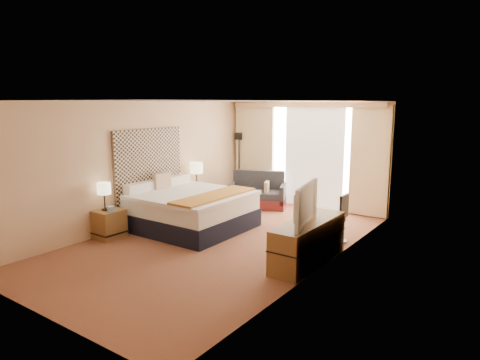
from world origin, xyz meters
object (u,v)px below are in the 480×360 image
Objects in this scene: bed at (189,209)px; desk_chair at (338,220)px; loveseat at (257,195)px; television at (299,204)px; lamp_right at (196,168)px; lamp_left at (104,189)px; nightstand_right at (195,200)px; media_dresser at (309,242)px; floor_lamp at (239,152)px; nightstand_left at (109,224)px.

bed is 2.43× the size of desk_chair.
loveseat is 1.41× the size of television.
television reaches higher than desk_chair.
lamp_right reaches higher than bed.
lamp_left reaches higher than bed.
nightstand_right is at bearing 89.39° from lamp_left.
lamp_right reaches higher than loveseat.
media_dresser is 3.33× the size of lamp_left.
loveseat is at bearing -31.22° from floor_lamp.
nightstand_left is at bearing -90.24° from lamp_right.
media_dresser is (3.70, 1.05, 0.07)m from nightstand_left.
desk_chair is 0.81× the size of television.
media_dresser is at bearing -22.13° from lamp_right.
loveseat is 4.07m from television.
nightstand_right is 2.65m from lamp_left.
nightstand_left is 0.49× the size of television.
bed is 1.55m from lamp_right.
television reaches higher than nightstand_left.
bed is at bearing 60.01° from lamp_left.
television is at bearing -12.00° from bed.
bed is at bearing -74.18° from floor_lamp.
nightstand_right is at bearing 176.78° from desk_chair.
loveseat is 1.73× the size of desk_chair.
loveseat is (0.96, 1.25, 0.01)m from nightstand_right.
nightstand_right is at bearing 126.10° from bed.
bed reaches higher than desk_chair.
television is at bearing 12.92° from lamp_left.
nightstand_left is at bearing -148.12° from desk_chair.
lamp_left is (-0.98, -3.81, 0.68)m from loveseat.
lamp_right reaches higher than media_dresser.
lamp_right is (-0.95, -1.20, 0.75)m from loveseat.
lamp_right is 4.04m from television.
bed is at bearing -55.47° from lamp_right.
media_dresser reaches higher than nightstand_left.
floor_lamp reaches higher than television.
bed is at bearing 59.85° from nightstand_left.
nightstand_right is 0.49× the size of television.
desk_chair is at bearing 32.79° from lamp_left.
floor_lamp is 4.30m from desk_chair.
nightstand_right is 1.58m from loveseat.
desk_chair is 4.43m from lamp_left.
television reaches higher than bed.
television is at bearing -44.07° from floor_lamp.
lamp_right is (0.01, 2.55, 0.76)m from nightstand_left.
lamp_right is 0.56× the size of television.
desk_chair reaches higher than nightstand_right.
desk_chair is 1.66m from television.
media_dresser is at bearing 15.84° from nightstand_left.
television is (3.68, -3.56, -0.23)m from floor_lamp.
loveseat is at bearing 151.77° from desk_chair.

